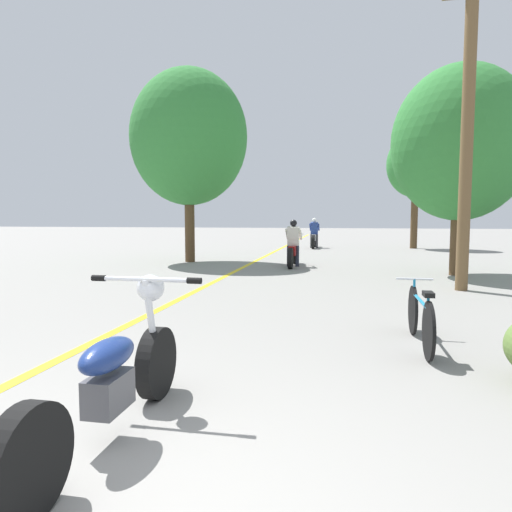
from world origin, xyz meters
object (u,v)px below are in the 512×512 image
object	(u,v)px
motorcycle_rider_far	(314,237)
roadside_tree_left	(189,138)
bicycle_parked	(420,317)
roadside_tree_right_near	(460,143)
motorcycle_rider_lead	(293,249)
roadside_tree_right_far	(416,165)
motorcycle_foreground	(114,378)
utility_pole	(467,126)

from	to	relation	value
motorcycle_rider_far	roadside_tree_left	bearing A→B (deg)	-115.25
bicycle_parked	motorcycle_rider_far	bearing A→B (deg)	97.74
roadside_tree_right_near	roadside_tree_left	xyz separation A→B (m)	(-7.81, 2.02, 0.73)
motorcycle_rider_far	bicycle_parked	world-z (taller)	motorcycle_rider_far
motorcycle_rider_lead	bicycle_parked	distance (m)	8.57
motorcycle_rider_far	roadside_tree_right_far	bearing A→B (deg)	6.67
motorcycle_foreground	motorcycle_rider_far	bearing A→B (deg)	89.68
roadside_tree_left	motorcycle_rider_lead	size ratio (longest dim) A/B	3.07
utility_pole	motorcycle_foreground	size ratio (longest dim) A/B	2.98
motorcycle_foreground	roadside_tree_right_near	bearing A→B (deg)	65.82
roadside_tree_right_far	roadside_tree_left	size ratio (longest dim) A/B	0.87
motorcycle_rider_lead	motorcycle_rider_far	size ratio (longest dim) A/B	0.96
roadside_tree_left	motorcycle_foreground	world-z (taller)	roadside_tree_left
motorcycle_rider_lead	roadside_tree_left	bearing A→B (deg)	168.48
motorcycle_rider_lead	motorcycle_foreground	bearing A→B (deg)	-90.04
roadside_tree_left	motorcycle_rider_lead	bearing A→B (deg)	-11.52
roadside_tree_right_far	motorcycle_foreground	xyz separation A→B (m)	(-4.75, -19.82, -3.47)
bicycle_parked	motorcycle_foreground	bearing A→B (deg)	-131.38
motorcycle_rider_lead	bicycle_parked	xyz separation A→B (m)	(2.36, -8.24, -0.19)
bicycle_parked	utility_pole	bearing A→B (deg)	71.24
utility_pole	motorcycle_rider_lead	distance (m)	6.10
roadside_tree_left	motorcycle_rider_far	bearing A→B (deg)	64.75
motorcycle_foreground	roadside_tree_right_far	bearing A→B (deg)	76.53
roadside_tree_right_near	bicycle_parked	size ratio (longest dim) A/B	3.08
motorcycle_foreground	bicycle_parked	world-z (taller)	motorcycle_foreground
motorcycle_foreground	bicycle_parked	size ratio (longest dim) A/B	1.25
utility_pole	roadside_tree_left	bearing A→B (deg)	147.99
bicycle_parked	motorcycle_rider_lead	bearing A→B (deg)	105.96
roadside_tree_right_far	roadside_tree_left	world-z (taller)	roadside_tree_left
roadside_tree_right_far	motorcycle_rider_far	distance (m)	5.75
roadside_tree_left	roadside_tree_right_far	bearing A→B (deg)	44.80
roadside_tree_right_far	motorcycle_rider_far	bearing A→B (deg)	-173.33
roadside_tree_right_near	motorcycle_rider_lead	size ratio (longest dim) A/B	2.59
roadside_tree_left	motorcycle_rider_far	world-z (taller)	roadside_tree_left
roadside_tree_right_near	roadside_tree_left	world-z (taller)	roadside_tree_left
utility_pole	motorcycle_rider_far	bearing A→B (deg)	107.00
roadside_tree_right_near	motorcycle_rider_lead	world-z (taller)	roadside_tree_right_near
utility_pole	motorcycle_rider_lead	world-z (taller)	utility_pole
utility_pole	roadside_tree_right_near	world-z (taller)	utility_pole
roadside_tree_right_far	roadside_tree_left	distance (m)	11.61
motorcycle_rider_lead	roadside_tree_right_near	bearing A→B (deg)	-16.84
motorcycle_rider_lead	motorcycle_rider_far	xyz separation A→B (m)	(0.10, 8.35, 0.01)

